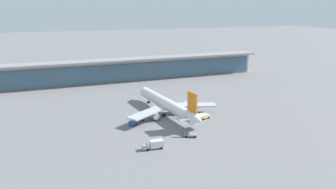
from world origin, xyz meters
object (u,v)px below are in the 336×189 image
at_px(service_truck_under_wing_grey, 154,144).
at_px(service_truck_by_tail_grey, 190,135).
at_px(service_truck_near_nose_yellow, 204,117).
at_px(safety_cone_bravo, 162,130).
at_px(service_truck_mid_apron_blue, 137,119).
at_px(service_truck_on_taxiway_red, 192,104).
at_px(safety_cone_alpha, 178,126).
at_px(airliner_on_stand, 168,105).

relative_size(service_truck_under_wing_grey, service_truck_by_tail_grey, 1.11).
relative_size(service_truck_near_nose_yellow, safety_cone_bravo, 9.89).
height_order(service_truck_near_nose_yellow, service_truck_under_wing_grey, service_truck_under_wing_grey).
relative_size(service_truck_mid_apron_blue, service_truck_on_taxiway_red, 0.91).
distance_m(service_truck_by_tail_grey, safety_cone_alpha, 11.57).
xyz_separation_m(service_truck_under_wing_grey, safety_cone_bravo, (8.38, 15.08, -1.37)).
bearing_deg(service_truck_on_taxiway_red, service_truck_under_wing_grey, -129.89).
xyz_separation_m(service_truck_under_wing_grey, service_truck_by_tail_grey, (15.98, 5.06, -0.88)).
xyz_separation_m(service_truck_on_taxiway_red, safety_cone_bravo, (-24.12, -23.80, -1.39)).
height_order(service_truck_near_nose_yellow, safety_cone_alpha, service_truck_near_nose_yellow).
distance_m(safety_cone_alpha, safety_cone_bravo, 7.74).
distance_m(service_truck_near_nose_yellow, service_truck_under_wing_grey, 36.79).
bearing_deg(airliner_on_stand, service_truck_on_taxiway_red, 24.00).
xyz_separation_m(airliner_on_stand, safety_cone_bravo, (-8.85, -17.00, -4.54)).
distance_m(airliner_on_stand, safety_cone_alpha, 16.16).
distance_m(service_truck_by_tail_grey, service_truck_on_taxiway_red, 37.65).
distance_m(service_truck_on_taxiway_red, safety_cone_bravo, 33.92).
distance_m(service_truck_near_nose_yellow, safety_cone_alpha, 14.94).
distance_m(service_truck_mid_apron_blue, service_truck_on_taxiway_red, 33.41).
bearing_deg(safety_cone_bravo, safety_cone_alpha, 11.52).
relative_size(service_truck_on_taxiway_red, safety_cone_bravo, 12.70).
distance_m(airliner_on_stand, service_truck_near_nose_yellow, 17.64).
height_order(service_truck_by_tail_grey, safety_cone_bravo, service_truck_by_tail_grey).
height_order(service_truck_mid_apron_blue, service_truck_on_taxiway_red, same).
distance_m(service_truck_on_taxiway_red, safety_cone_alpha, 27.76).
distance_m(airliner_on_stand, service_truck_under_wing_grey, 36.55).
height_order(service_truck_near_nose_yellow, safety_cone_bravo, service_truck_near_nose_yellow).
bearing_deg(service_truck_on_taxiway_red, service_truck_by_tail_grey, -116.03).
bearing_deg(service_truck_on_taxiway_red, service_truck_mid_apron_blue, -158.70).
height_order(airliner_on_stand, safety_cone_alpha, airliner_on_stand).
distance_m(service_truck_by_tail_grey, safety_cone_bravo, 12.58).
xyz_separation_m(service_truck_mid_apron_blue, service_truck_by_tail_grey, (14.61, -21.68, -0.90)).
bearing_deg(airliner_on_stand, safety_cone_alpha, -94.66).
relative_size(service_truck_by_tail_grey, safety_cone_alpha, 9.58).
xyz_separation_m(service_truck_on_taxiway_red, safety_cone_alpha, (-16.53, -22.26, -1.39)).
xyz_separation_m(airliner_on_stand, service_truck_mid_apron_blue, (-15.86, -5.34, -3.15)).
height_order(service_truck_mid_apron_blue, safety_cone_alpha, service_truck_mid_apron_blue).
xyz_separation_m(service_truck_near_nose_yellow, service_truck_mid_apron_blue, (-28.90, 5.84, 0.90)).
distance_m(service_truck_near_nose_yellow, safety_cone_bravo, 22.66).
bearing_deg(service_truck_on_taxiway_red, safety_cone_alpha, -126.61).
bearing_deg(service_truck_by_tail_grey, service_truck_under_wing_grey, -162.43).
distance_m(airliner_on_stand, service_truck_by_tail_grey, 27.35).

